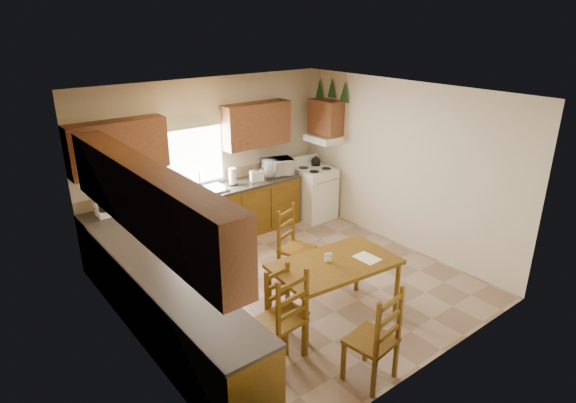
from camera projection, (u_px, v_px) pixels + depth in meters
floor at (293, 284)px, 6.91m from camera, size 4.50×4.50×0.00m
ceiling at (293, 94)px, 5.94m from camera, size 4.50×4.50×0.00m
wall_left at (129, 242)px, 5.13m from camera, size 4.50×4.50×0.00m
wall_right at (402, 166)px, 7.73m from camera, size 4.50×4.50×0.00m
wall_back at (209, 160)px, 8.08m from camera, size 4.50×4.50×0.00m
wall_front at (435, 259)px, 4.78m from camera, size 4.50×4.50×0.00m
lower_cab_back at (202, 220)px, 7.97m from camera, size 3.75×0.60×0.88m
lower_cab_left at (169, 311)px, 5.52m from camera, size 0.60×3.60×0.88m
counter_back at (200, 194)px, 7.80m from camera, size 3.75×0.63×0.04m
counter_left at (165, 276)px, 5.35m from camera, size 0.63×3.60×0.04m
backsplash at (191, 183)px, 7.97m from camera, size 3.75×0.01×0.18m
upper_cab_back_left at (118, 147)px, 6.88m from camera, size 1.41×0.33×0.75m
upper_cab_back_right at (256, 125)px, 8.27m from camera, size 1.25×0.33×0.75m
upper_cab_left at (144, 199)px, 4.93m from camera, size 0.33×3.60×0.75m
upper_cab_stove at (326, 117)px, 8.64m from camera, size 0.33×0.62×0.62m
range_hood at (323, 139)px, 8.75m from camera, size 0.44×0.62×0.12m
window_frame at (193, 151)px, 7.81m from camera, size 1.13×0.02×1.18m
window_pane at (193, 151)px, 7.80m from camera, size 1.05×0.01×1.10m
window_valance at (192, 121)px, 7.61m from camera, size 1.19×0.01×0.24m
sink_basin at (204, 191)px, 7.83m from camera, size 0.75×0.45×0.04m
pine_decal_a at (345, 92)px, 8.31m from camera, size 0.22×0.22×0.36m
pine_decal_b at (332, 87)px, 8.53m from camera, size 0.22×0.22×0.36m
pine_decal_c at (320, 88)px, 8.77m from camera, size 0.22×0.22×0.36m
stove at (314, 193)px, 9.07m from camera, size 0.67×0.69×0.95m
coffeemaker at (103, 206)px, 6.86m from camera, size 0.21×0.24×0.31m
paper_towel at (233, 177)px, 8.13m from camera, size 0.14×0.14×0.29m
toaster at (257, 176)px, 8.34m from camera, size 0.25×0.19×0.18m
microwave at (278, 167)px, 8.66m from camera, size 0.57×0.48×0.29m
dining_table at (334, 291)px, 5.97m from camera, size 1.61×1.02×0.82m
chair_near_left at (280, 314)px, 5.26m from camera, size 0.50×0.48×1.11m
chair_near_right at (372, 335)px, 4.93m from camera, size 0.52×0.50×1.10m
chair_far_left at (287, 308)px, 5.52m from camera, size 0.43×0.42×0.94m
chair_far_right at (297, 245)px, 6.90m from camera, size 0.57×0.56×1.07m
table_paper at (367, 258)px, 5.92m from camera, size 0.24×0.31×0.00m
table_card at (328, 257)px, 5.82m from camera, size 0.09×0.05×0.11m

